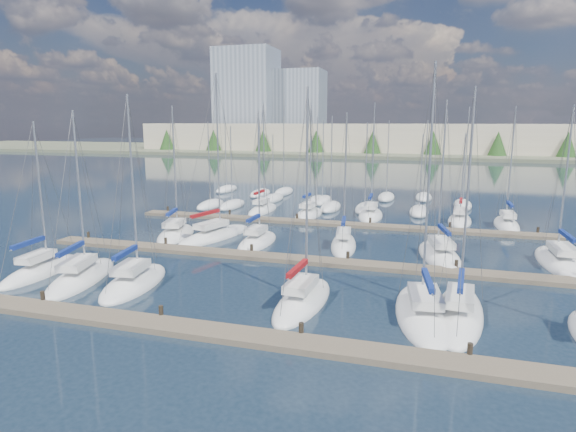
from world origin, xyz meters
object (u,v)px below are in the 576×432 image
(sailboat_b, at_px, (81,277))
(sailboat_r, at_px, (507,225))
(sailboat_n, at_px, (263,210))
(sailboat_o, at_px, (309,214))
(sailboat_m, at_px, (559,262))
(sailboat_f, at_px, (459,314))
(sailboat_a, at_px, (42,271))
(sailboat_c, at_px, (134,282))
(sailboat_k, at_px, (344,245))
(sailboat_l, at_px, (439,255))
(sailboat_i, at_px, (215,236))
(sailboat_h, at_px, (176,234))
(sailboat_d, at_px, (303,301))
(sailboat_p, at_px, (371,215))
(sailboat_e, at_px, (423,313))
(sailboat_j, at_px, (257,242))
(sailboat_q, at_px, (460,221))

(sailboat_b, bearing_deg, sailboat_r, 27.15)
(sailboat_n, height_order, sailboat_o, sailboat_n)
(sailboat_m, distance_m, sailboat_o, 26.74)
(sailboat_f, height_order, sailboat_a, sailboat_f)
(sailboat_c, relative_size, sailboat_k, 1.08)
(sailboat_r, height_order, sailboat_l, sailboat_l)
(sailboat_n, height_order, sailboat_i, sailboat_i)
(sailboat_r, xyz_separation_m, sailboat_h, (-30.99, -13.74, -0.01))
(sailboat_n, relative_size, sailboat_i, 0.86)
(sailboat_r, distance_m, sailboat_f, 27.13)
(sailboat_d, height_order, sailboat_b, sailboat_d)
(sailboat_p, xyz_separation_m, sailboat_a, (-20.23, -27.97, -0.00))
(sailboat_d, bearing_deg, sailboat_b, -177.01)
(sailboat_n, xyz_separation_m, sailboat_f, (21.35, -27.12, -0.02))
(sailboat_l, bearing_deg, sailboat_o, 124.34)
(sailboat_m, xyz_separation_m, sailboat_o, (-23.20, 13.28, 0.02))
(sailboat_d, bearing_deg, sailboat_f, 6.71)
(sailboat_e, xyz_separation_m, sailboat_r, (7.88, 26.98, 0.01))
(sailboat_p, height_order, sailboat_l, sailboat_p)
(sailboat_d, relative_size, sailboat_i, 0.85)
(sailboat_e, xyz_separation_m, sailboat_h, (-23.11, 13.24, -0.00))
(sailboat_n, distance_m, sailboat_j, 15.70)
(sailboat_c, height_order, sailboat_a, sailboat_c)
(sailboat_i, bearing_deg, sailboat_k, 15.13)
(sailboat_r, distance_m, sailboat_k, 19.83)
(sailboat_q, relative_size, sailboat_l, 0.79)
(sailboat_f, bearing_deg, sailboat_o, 124.75)
(sailboat_l, bearing_deg, sailboat_e, -106.31)
(sailboat_h, bearing_deg, sailboat_n, 61.57)
(sailboat_n, distance_m, sailboat_f, 34.52)
(sailboat_c, distance_m, sailboat_a, 7.94)
(sailboat_h, bearing_deg, sailboat_c, -85.75)
(sailboat_m, relative_size, sailboat_i, 0.81)
(sailboat_k, height_order, sailboat_o, sailboat_o)
(sailboat_j, bearing_deg, sailboat_c, -107.86)
(sailboat_a, bearing_deg, sailboat_f, -4.24)
(sailboat_b, bearing_deg, sailboat_j, 43.04)
(sailboat_m, distance_m, sailboat_j, 24.45)
(sailboat_i, bearing_deg, sailboat_r, 40.48)
(sailboat_l, xyz_separation_m, sailboat_a, (-27.65, -12.58, 0.00))
(sailboat_f, height_order, sailboat_q, sailboat_f)
(sailboat_l, bearing_deg, sailboat_m, -8.26)
(sailboat_e, height_order, sailboat_f, sailboat_e)
(sailboat_n, distance_m, sailboat_q, 22.71)
(sailboat_q, distance_m, sailboat_j, 23.42)
(sailboat_r, bearing_deg, sailboat_p, 174.58)
(sailboat_l, height_order, sailboat_i, sailboat_i)
(sailboat_o, bearing_deg, sailboat_j, -93.34)
(sailboat_q, distance_m, sailboat_p, 9.70)
(sailboat_f, xyz_separation_m, sailboat_q, (1.36, 27.30, -0.00))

